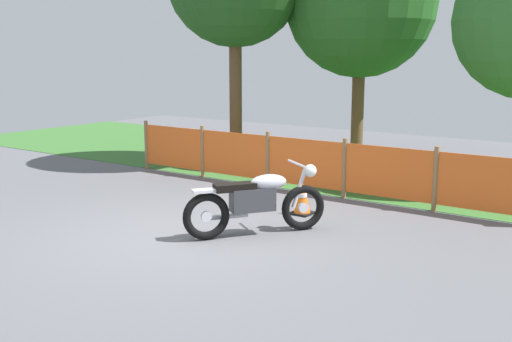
# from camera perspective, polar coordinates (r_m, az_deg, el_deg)

# --- Properties ---
(ground) EXTENTS (24.00, 24.00, 0.02)m
(ground) POSITION_cam_1_polar(r_m,az_deg,el_deg) (8.56, -6.55, -5.93)
(ground) COLOR #5B5B60
(grass_verge) EXTENTS (24.00, 5.89, 0.01)m
(grass_verge) POSITION_cam_1_polar(r_m,az_deg,el_deg) (13.62, 10.91, 0.33)
(grass_verge) COLOR #386B2D
(grass_verge) RESTS_ON ground
(barrier_fence) EXTENTS (8.09, 0.08, 1.05)m
(barrier_fence) POSITION_cam_1_polar(r_m,az_deg,el_deg) (10.95, 4.59, 0.77)
(barrier_fence) COLOR olive
(barrier_fence) RESTS_ON ground
(tree_near_left) EXTENTS (3.34, 3.34, 5.28)m
(tree_near_left) POSITION_cam_1_polar(r_m,az_deg,el_deg) (14.04, 9.85, 15.39)
(tree_near_left) COLOR brown
(tree_near_left) RESTS_ON ground
(motorcycle_lead) EXTENTS (1.28, 1.76, 0.98)m
(motorcycle_lead) POSITION_cam_1_polar(r_m,az_deg,el_deg) (8.34, 0.08, -2.86)
(motorcycle_lead) COLOR black
(motorcycle_lead) RESTS_ON ground
(traffic_cone) EXTENTS (0.32, 0.32, 0.53)m
(traffic_cone) POSITION_cam_1_polar(r_m,az_deg,el_deg) (9.49, 4.37, -2.54)
(traffic_cone) COLOR black
(traffic_cone) RESTS_ON ground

